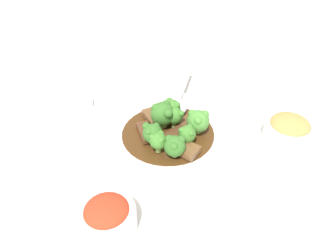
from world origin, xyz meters
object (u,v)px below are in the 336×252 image
object	(u,v)px
broccoli_floret_3	(198,121)
broccoli_floret_4	(163,113)
beef_strip_1	(176,135)
beef_strip_2	(154,116)
beef_strip_4	(187,150)
broccoli_floret_2	(176,116)
side_bowl_kimchi	(108,216)
beef_strip_3	(145,132)
broccoli_floret_5	(171,108)
sauce_dish	(77,104)
broccoli_floret_6	(175,146)
side_bowl_appetizer	(289,130)
broccoli_floret_7	(187,134)
main_plate	(168,135)
beef_strip_0	(190,121)
serving_spoon	(177,105)
broccoli_floret_1	(158,141)

from	to	relation	value
broccoli_floret_3	broccoli_floret_4	size ratio (longest dim) A/B	0.88
beef_strip_1	beef_strip_2	size ratio (longest dim) A/B	1.03
beef_strip_4	broccoli_floret_2	distance (m)	0.08
broccoli_floret_4	side_bowl_kimchi	world-z (taller)	broccoli_floret_4
beef_strip_3	broccoli_floret_3	xyz separation A→B (m)	(-0.08, -0.07, 0.02)
broccoli_floret_5	broccoli_floret_3	bearing A→B (deg)	179.95
side_bowl_kimchi	sauce_dish	distance (m)	0.36
broccoli_floret_2	broccoli_floret_6	distance (m)	0.09
sauce_dish	side_bowl_appetizer	bearing A→B (deg)	-157.75
broccoli_floret_4	sauce_dish	xyz separation A→B (m)	(0.23, 0.04, -0.05)
side_bowl_kimchi	broccoli_floret_5	bearing A→B (deg)	-73.78
broccoli_floret_2	broccoli_floret_7	xyz separation A→B (m)	(-0.05, 0.03, -0.01)
main_plate	side_bowl_appetizer	world-z (taller)	side_bowl_appetizer
beef_strip_0	beef_strip_1	bearing A→B (deg)	94.42
beef_strip_0	beef_strip_2	xyz separation A→B (m)	(0.07, 0.04, 0.00)
beef_strip_3	beef_strip_4	bearing A→B (deg)	-176.40
beef_strip_3	broccoli_floret_2	size ratio (longest dim) A/B	1.45
beef_strip_4	serving_spoon	size ratio (longest dim) A/B	0.23
main_plate	broccoli_floret_7	bearing A→B (deg)	174.30
beef_strip_3	side_bowl_appetizer	world-z (taller)	side_bowl_appetizer
broccoli_floret_1	serving_spoon	bearing A→B (deg)	-67.91
broccoli_floret_5	beef_strip_1	bearing A→B (deg)	137.23
broccoli_floret_4	broccoli_floret_7	distance (m)	0.07
broccoli_floret_7	sauce_dish	xyz separation A→B (m)	(0.30, 0.03, -0.04)
broccoli_floret_3	broccoli_floret_6	distance (m)	0.09
broccoli_floret_4	broccoli_floret_7	size ratio (longest dim) A/B	1.46
beef_strip_3	broccoli_floret_4	size ratio (longest dim) A/B	1.15
broccoli_floret_3	broccoli_floret_2	bearing A→B (deg)	18.65
main_plate	broccoli_floret_5	size ratio (longest dim) A/B	6.29
beef_strip_0	beef_strip_1	xyz separation A→B (m)	(-0.00, 0.06, -0.00)
broccoli_floret_3	broccoli_floret_5	world-z (taller)	broccoli_floret_3
side_bowl_appetizer	beef_strip_1	bearing A→B (deg)	39.79
broccoli_floret_1	broccoli_floret_4	world-z (taller)	broccoli_floret_4
beef_strip_4	broccoli_floret_5	distance (m)	0.11
broccoli_floret_6	broccoli_floret_1	bearing A→B (deg)	16.10
broccoli_floret_1	serving_spoon	distance (m)	0.16
broccoli_floret_2	side_bowl_kimchi	xyz separation A→B (m)	(-0.05, 0.25, -0.02)
broccoli_floret_1	broccoli_floret_6	size ratio (longest dim) A/B	0.97
broccoli_floret_2	broccoli_floret_4	size ratio (longest dim) A/B	0.79
beef_strip_0	serving_spoon	xyz separation A→B (m)	(0.06, -0.03, 0.00)
beef_strip_3	broccoli_floret_6	xyz separation A→B (m)	(-0.09, 0.02, 0.02)
broccoli_floret_3	sauce_dish	xyz separation A→B (m)	(0.30, 0.07, -0.04)
broccoli_floret_7	serving_spoon	world-z (taller)	broccoli_floret_7
broccoli_floret_6	beef_strip_4	bearing A→B (deg)	-121.97
broccoli_floret_2	beef_strip_1	bearing A→B (deg)	126.76
beef_strip_3	broccoli_floret_6	distance (m)	0.09
broccoli_floret_2	broccoli_floret_7	size ratio (longest dim) A/B	1.16
beef_strip_4	beef_strip_3	bearing A→B (deg)	3.60
beef_strip_3	sauce_dish	xyz separation A→B (m)	(0.22, 0.00, -0.02)
beef_strip_0	broccoli_floret_6	size ratio (longest dim) A/B	1.39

